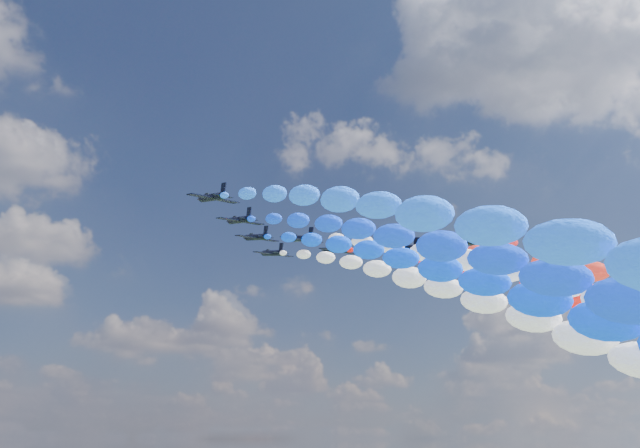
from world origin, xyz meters
TOP-DOWN VIEW (x-y plane):
  - jet_0 at (-26.78, -5.82)m, footprint 8.63×11.65m
  - trail_0 at (-26.78, -62.21)m, footprint 5.55×109.06m
  - jet_1 at (-17.24, 3.55)m, footprint 8.66×11.66m
  - trail_1 at (-17.24, -52.83)m, footprint 5.55×109.06m
  - jet_2 at (-9.21, 12.44)m, footprint 8.33×11.43m
  - trail_2 at (-9.21, -43.94)m, footprint 5.55×109.06m
  - jet_3 at (-1.51, 8.68)m, footprint 8.41×11.49m
  - trail_3 at (-1.51, -47.70)m, footprint 5.55×109.06m
  - jet_4 at (-0.35, 22.07)m, footprint 8.60×11.62m
  - trail_4 at (-0.35, -34.32)m, footprint 5.55×109.06m
  - jet_5 at (9.61, 12.60)m, footprint 8.95×11.87m
  - trail_5 at (9.61, -43.79)m, footprint 5.55×109.06m
  - jet_6 at (19.95, 3.84)m, footprint 8.96×11.88m
  - jet_7 at (26.57, -5.81)m, footprint 8.63×11.64m

SIDE VIEW (x-z plane):
  - trail_0 at x=-26.78m, z-range 67.89..113.05m
  - trail_1 at x=-17.24m, z-range 67.89..113.05m
  - trail_2 at x=-9.21m, z-range 67.89..113.05m
  - trail_3 at x=-1.51m, z-range 67.89..113.05m
  - trail_4 at x=-0.35m, z-range 67.89..113.05m
  - trail_5 at x=9.61m, z-range 67.89..113.05m
  - jet_0 at x=-26.78m, z-range 108.90..113.52m
  - jet_1 at x=-17.24m, z-range 108.90..113.52m
  - jet_2 at x=-9.21m, z-range 108.90..113.52m
  - jet_3 at x=-1.51m, z-range 108.90..113.52m
  - jet_4 at x=-0.35m, z-range 108.90..113.52m
  - jet_5 at x=9.61m, z-range 108.90..113.52m
  - jet_6 at x=19.95m, z-range 108.90..113.52m
  - jet_7 at x=26.57m, z-range 108.90..113.52m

